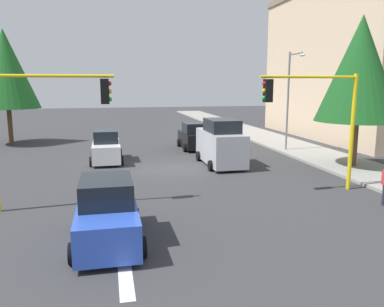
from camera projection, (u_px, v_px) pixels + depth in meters
ground_plane at (168, 169)px, 22.13m from camera, size 120.00×120.00×0.00m
sidewalk_kerb at (296, 148)px, 29.13m from camera, size 80.00×4.00×0.15m
lane_arrow_near at (124, 264)px, 10.43m from camera, size 2.40×1.10×1.10m
apartment_block at (356, 63)px, 34.39m from camera, size 18.80×9.30×13.24m
traffic_signal_near_right at (44, 113)px, 14.52m from camera, size 0.36×4.59×5.25m
traffic_signal_near_left at (316, 109)px, 16.88m from camera, size 0.36×4.59×5.25m
street_lamp_curbside at (291, 91)px, 26.76m from camera, size 2.15×0.28×7.00m
tree_opposite_side at (5, 69)px, 30.30m from camera, size 4.94×4.94×9.06m
tree_roadside_near at (360, 69)px, 21.42m from camera, size 4.66×4.66×8.54m
delivery_van_silver at (221, 144)px, 23.03m from camera, size 4.80×2.22×2.77m
car_blue at (107, 214)px, 11.77m from camera, size 4.08×2.09×1.98m
car_black at (194, 137)px, 28.88m from camera, size 3.94×2.04×1.98m
car_white at (106, 148)px, 24.08m from camera, size 4.11×1.97×1.98m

